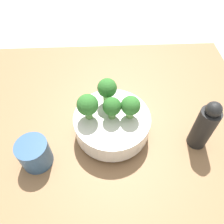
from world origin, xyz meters
The scene contains 9 objects.
ground_plane centered at (0.00, 0.00, 0.00)m, with size 6.00×6.00×0.00m, color beige.
table centered at (0.00, 0.00, 0.02)m, with size 0.94×0.81×0.03m.
bowl centered at (-0.01, 0.04, 0.08)m, with size 0.21×0.21×0.07m.
broccoli_floret_left centered at (-0.06, 0.04, 0.15)m, with size 0.05×0.05×0.07m.
broccoli_floret_right centered at (0.05, 0.03, 0.16)m, with size 0.06×0.06×0.08m.
broccoli_floret_center centered at (-0.01, 0.04, 0.15)m, with size 0.05×0.05×0.07m.
broccoli_floret_front centered at (0.00, -0.02, 0.16)m, with size 0.05×0.05×0.08m.
cup centered at (0.19, 0.12, 0.07)m, with size 0.08×0.08×0.08m.
pepper_mill centered at (-0.25, 0.08, 0.11)m, with size 0.05×0.05×0.17m.
Camera 1 is at (0.01, 0.40, 0.58)m, focal length 35.00 mm.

